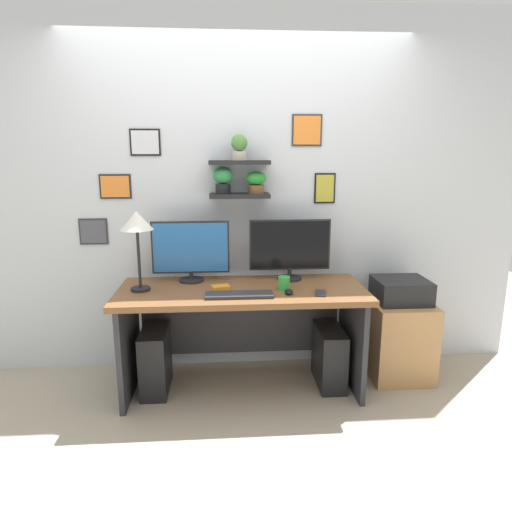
% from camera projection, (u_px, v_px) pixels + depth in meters
% --- Properties ---
extents(ground_plane, '(8.00, 8.00, 0.00)m').
position_uv_depth(ground_plane, '(243.00, 387.00, 3.22)').
color(ground_plane, tan).
extents(back_wall_assembly, '(4.40, 0.24, 2.70)m').
position_uv_depth(back_wall_assembly, '(239.00, 195.00, 3.35)').
color(back_wall_assembly, silver).
rests_on(back_wall_assembly, ground).
extents(desk, '(1.70, 0.68, 0.75)m').
position_uv_depth(desk, '(242.00, 314.00, 3.16)').
color(desk, brown).
rests_on(desk, ground).
extents(monitor_left, '(0.55, 0.18, 0.44)m').
position_uv_depth(monitor_left, '(191.00, 250.00, 3.19)').
color(monitor_left, black).
rests_on(monitor_left, desk).
extents(monitor_right, '(0.59, 0.18, 0.44)m').
position_uv_depth(monitor_right, '(290.00, 248.00, 3.24)').
color(monitor_right, black).
rests_on(monitor_right, desk).
extents(keyboard, '(0.44, 0.14, 0.02)m').
position_uv_depth(keyboard, '(239.00, 295.00, 2.89)').
color(keyboard, '#2D2D33').
rests_on(keyboard, desk).
extents(computer_mouse, '(0.06, 0.09, 0.03)m').
position_uv_depth(computer_mouse, '(289.00, 292.00, 2.94)').
color(computer_mouse, black).
rests_on(computer_mouse, desk).
extents(desk_lamp, '(0.22, 0.22, 0.54)m').
position_uv_depth(desk_lamp, '(137.00, 225.00, 2.92)').
color(desk_lamp, black).
rests_on(desk_lamp, desk).
extents(cell_phone, '(0.10, 0.15, 0.01)m').
position_uv_depth(cell_phone, '(320.00, 293.00, 2.94)').
color(cell_phone, '#2D2D33').
rests_on(cell_phone, desk).
extents(coffee_mug, '(0.08, 0.08, 0.09)m').
position_uv_depth(coffee_mug, '(284.00, 283.00, 3.03)').
color(coffee_mug, green).
rests_on(coffee_mug, desk).
extents(scissors_tray, '(0.14, 0.11, 0.02)m').
position_uv_depth(scissors_tray, '(221.00, 287.00, 3.05)').
color(scissors_tray, orange).
rests_on(scissors_tray, desk).
extents(drawer_cabinet, '(0.44, 0.50, 0.58)m').
position_uv_depth(drawer_cabinet, '(397.00, 338.00, 3.37)').
color(drawer_cabinet, tan).
rests_on(drawer_cabinet, ground).
extents(printer, '(0.38, 0.34, 0.17)m').
position_uv_depth(printer, '(401.00, 290.00, 3.29)').
color(printer, black).
rests_on(printer, drawer_cabinet).
extents(computer_tower_left, '(0.18, 0.40, 0.46)m').
position_uv_depth(computer_tower_left, '(156.00, 360.00, 3.15)').
color(computer_tower_left, black).
rests_on(computer_tower_left, ground).
extents(computer_tower_right, '(0.18, 0.40, 0.43)m').
position_uv_depth(computer_tower_right, '(329.00, 356.00, 3.24)').
color(computer_tower_right, black).
rests_on(computer_tower_right, ground).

